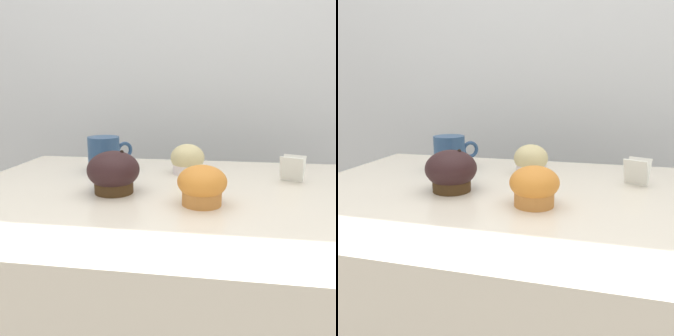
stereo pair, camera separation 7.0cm
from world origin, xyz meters
The scene contains 6 objects.
wall_back centered at (0.00, 0.60, 0.90)m, with size 3.20×0.10×1.80m, color silver.
muffin_front_center centered at (-0.02, 0.16, 0.95)m, with size 0.09×0.09×0.08m.
muffin_back_left centered at (0.03, -0.07, 0.95)m, with size 0.09×0.09×0.07m.
muffin_back_right centered at (-0.15, -0.03, 0.96)m, with size 0.11×0.11×0.09m.
coffee_cup centered at (-0.23, 0.15, 0.96)m, with size 0.10×0.10×0.09m.
price_card centered at (0.23, 0.11, 0.95)m, with size 0.06×0.06×0.06m.
Camera 2 is at (0.12, -0.64, 1.12)m, focal length 35.00 mm.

